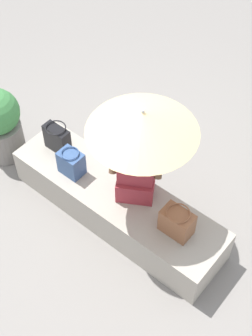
# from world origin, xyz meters

# --- Properties ---
(ground_plane) EXTENTS (14.00, 14.00, 0.00)m
(ground_plane) POSITION_xyz_m (0.00, 0.00, 0.00)
(ground_plane) COLOR gray
(stone_bench) EXTENTS (2.25, 0.61, 0.41)m
(stone_bench) POSITION_xyz_m (0.00, 0.00, 0.20)
(stone_bench) COLOR #A8A093
(stone_bench) RESTS_ON ground
(person_seated) EXTENTS (0.51, 0.42, 0.90)m
(person_seated) POSITION_xyz_m (0.15, 0.10, 0.79)
(person_seated) COLOR #992D38
(person_seated) RESTS_ON stone_bench
(parasol) EXTENTS (0.92, 0.92, 1.12)m
(parasol) POSITION_xyz_m (0.21, 0.08, 1.39)
(parasol) COLOR #B7B7BC
(parasol) RESTS_ON stone_bench
(handbag_black) EXTENTS (0.23, 0.18, 0.28)m
(handbag_black) POSITION_xyz_m (-0.49, -0.09, 0.54)
(handbag_black) COLOR #335184
(handbag_black) RESTS_ON stone_bench
(tote_bag_canvas) EXTENTS (0.28, 0.21, 0.28)m
(tote_bag_canvas) POSITION_xyz_m (0.69, 0.00, 0.54)
(tote_bag_canvas) COLOR brown
(tote_bag_canvas) RESTS_ON stone_bench
(shoulder_bag_spare) EXTENTS (0.28, 0.21, 0.31)m
(shoulder_bag_spare) POSITION_xyz_m (-0.80, 0.04, 0.56)
(shoulder_bag_spare) COLOR black
(shoulder_bag_spare) RESTS_ON stone_bench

